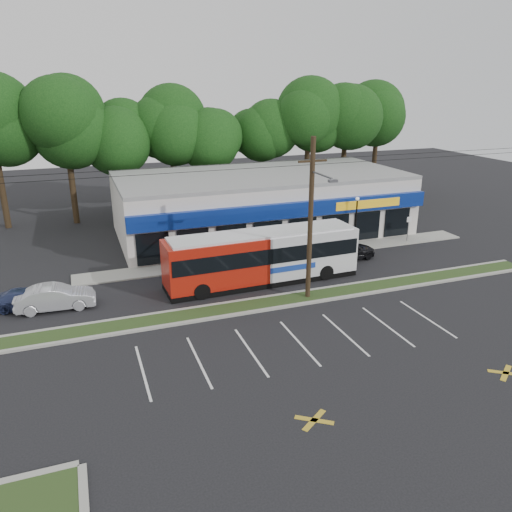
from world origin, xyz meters
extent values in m
plane|color=black|center=(0.00, 0.00, 0.00)|extent=(120.00, 120.00, 0.00)
cube|color=#2C3D19|center=(0.00, 1.00, 0.06)|extent=(40.00, 1.60, 0.12)
cube|color=#9E9E93|center=(0.00, 0.15, 0.07)|extent=(40.00, 0.25, 0.14)
cube|color=#9E9E93|center=(0.00, 1.85, 0.07)|extent=(40.00, 0.25, 0.14)
cube|color=#9E9E93|center=(5.00, 9.00, 0.05)|extent=(32.00, 2.20, 0.10)
cube|color=beige|center=(5.50, 16.00, 2.50)|extent=(25.00, 12.00, 5.00)
cube|color=navy|center=(5.50, 9.75, 3.40)|extent=(25.00, 0.50, 1.20)
cube|color=black|center=(5.50, 9.94, 1.40)|extent=(24.00, 0.12, 2.40)
cube|color=gold|center=(12.50, 9.48, 3.40)|extent=(6.00, 0.06, 0.70)
cube|color=gray|center=(5.50, 16.00, 5.15)|extent=(25.00, 12.00, 0.30)
cylinder|color=black|center=(3.00, 1.00, 5.00)|extent=(0.30, 0.30, 10.00)
cube|color=black|center=(3.00, 1.00, 8.60)|extent=(1.80, 0.12, 0.12)
cylinder|color=#59595E|center=(3.00, -0.20, 8.00)|extent=(0.10, 2.40, 0.10)
cube|color=#59595E|center=(3.00, -1.50, 7.90)|extent=(0.50, 0.25, 0.15)
cylinder|color=black|center=(0.00, 1.00, 8.70)|extent=(50.00, 0.02, 0.02)
cylinder|color=black|center=(0.00, 1.00, 8.40)|extent=(50.00, 0.02, 0.02)
cylinder|color=black|center=(11.00, 8.80, 2.00)|extent=(0.12, 0.12, 4.00)
sphere|color=silver|center=(11.00, 8.80, 4.10)|extent=(0.30, 0.30, 0.30)
cylinder|color=#59595E|center=(16.00, 8.60, 1.10)|extent=(0.06, 0.06, 2.20)
cube|color=white|center=(16.00, 8.55, 2.00)|extent=(0.45, 0.04, 0.45)
cylinder|color=black|center=(-16.00, 26.00, 2.86)|extent=(0.56, 0.56, 5.72)
cylinder|color=black|center=(-11.00, 26.00, 2.86)|extent=(0.56, 0.56, 5.72)
sphere|color=black|center=(-11.00, 26.00, 8.45)|extent=(6.76, 6.76, 6.76)
cylinder|color=black|center=(-6.00, 26.00, 2.86)|extent=(0.56, 0.56, 5.72)
sphere|color=black|center=(-6.00, 26.00, 8.45)|extent=(6.76, 6.76, 6.76)
cylinder|color=black|center=(-1.00, 26.00, 2.86)|extent=(0.56, 0.56, 5.72)
sphere|color=black|center=(-1.00, 26.00, 8.45)|extent=(6.76, 6.76, 6.76)
cylinder|color=black|center=(4.00, 26.00, 2.86)|extent=(0.56, 0.56, 5.72)
sphere|color=black|center=(4.00, 26.00, 8.45)|extent=(6.76, 6.76, 6.76)
cylinder|color=black|center=(9.00, 26.00, 2.86)|extent=(0.56, 0.56, 5.72)
sphere|color=black|center=(9.00, 26.00, 8.45)|extent=(6.76, 6.76, 6.76)
cylinder|color=black|center=(14.00, 26.00, 2.86)|extent=(0.56, 0.56, 5.72)
sphere|color=black|center=(14.00, 26.00, 8.45)|extent=(6.76, 6.76, 6.76)
cylinder|color=black|center=(19.00, 26.00, 2.86)|extent=(0.56, 0.56, 5.72)
sphere|color=black|center=(19.00, 26.00, 8.45)|extent=(6.76, 6.76, 6.76)
cylinder|color=black|center=(24.00, 26.00, 2.86)|extent=(0.56, 0.56, 5.72)
sphere|color=black|center=(24.00, 26.00, 8.45)|extent=(6.76, 6.76, 6.76)
cube|color=#AC1A0D|center=(-2.02, 4.41, 1.89)|extent=(6.66, 2.93, 3.02)
cube|color=silver|center=(4.56, 4.59, 1.89)|extent=(6.66, 2.93, 3.02)
cube|color=black|center=(1.27, 4.50, 0.21)|extent=(13.24, 3.06, 0.38)
cube|color=black|center=(1.27, 4.50, 2.25)|extent=(12.98, 3.17, 1.04)
cube|color=black|center=(7.88, 4.69, 2.09)|extent=(0.13, 2.33, 1.54)
cube|color=#193899|center=(2.95, 3.16, 1.26)|extent=(3.29, 0.12, 0.38)
cube|color=silver|center=(1.27, 4.50, 3.45)|extent=(12.58, 2.82, 0.20)
cylinder|color=black|center=(-3.30, 3.12, 0.53)|extent=(1.06, 0.34, 1.05)
cylinder|color=black|center=(-3.37, 5.62, 0.53)|extent=(1.06, 0.34, 1.05)
cylinder|color=black|center=(5.52, 3.37, 0.53)|extent=(1.06, 0.34, 1.05)
cylinder|color=black|center=(5.45, 5.87, 0.53)|extent=(1.06, 0.34, 1.05)
imported|color=black|center=(8.82, 6.32, 0.79)|extent=(4.90, 2.72, 1.58)
imported|color=#B2B3BA|center=(-11.87, 4.74, 0.75)|extent=(4.62, 1.77, 1.50)
imported|color=navy|center=(-13.40, 5.41, 0.61)|extent=(4.47, 2.54, 1.22)
imported|color=white|center=(2.00, 6.00, 0.93)|extent=(0.76, 0.59, 1.86)
imported|color=silver|center=(2.31, 8.50, 0.80)|extent=(0.96, 0.87, 1.59)
camera|label=1|loc=(-10.00, -24.96, 12.95)|focal=35.00mm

